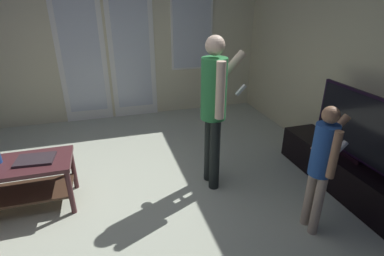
{
  "coord_description": "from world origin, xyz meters",
  "views": [
    {
      "loc": [
        0.04,
        -2.46,
        1.96
      ],
      "look_at": [
        0.79,
        0.06,
        0.79
      ],
      "focal_mm": 27.74,
      "sensor_mm": 36.0,
      "label": 1
    }
  ],
  "objects": [
    {
      "name": "ground_plane",
      "position": [
        0.0,
        0.0,
        -0.01
      ],
      "size": [
        5.55,
        5.41,
        0.02
      ],
      "primitive_type": "cube",
      "color": "#B4BBA6"
    },
    {
      "name": "coffee_table",
      "position": [
        -0.86,
        0.35,
        0.37
      ],
      "size": [
        0.97,
        0.51,
        0.51
      ],
      "color": "#492427",
      "rests_on": "ground_plane"
    },
    {
      "name": "person_adult",
      "position": [
        1.08,
        0.22,
        0.98
      ],
      "size": [
        0.57,
        0.44,
        1.64
      ],
      "color": "black",
      "rests_on": "ground_plane"
    },
    {
      "name": "flat_screen_tv",
      "position": [
        2.44,
        -0.27,
        0.75
      ],
      "size": [
        0.08,
        1.01,
        0.73
      ],
      "color": "black",
      "rests_on": "tv_stand"
    },
    {
      "name": "tv_stand",
      "position": [
        2.44,
        -0.28,
        0.19
      ],
      "size": [
        0.43,
        1.75,
        0.38
      ],
      "color": "black",
      "rests_on": "ground_plane"
    },
    {
      "name": "person_child",
      "position": [
        1.69,
        -0.72,
        0.71
      ],
      "size": [
        0.43,
        0.32,
        1.19
      ],
      "color": "tan",
      "rests_on": "ground_plane"
    },
    {
      "name": "laptop_closed",
      "position": [
        -0.7,
        0.36,
        0.52
      ],
      "size": [
        0.37,
        0.27,
        0.02
      ],
      "primitive_type": "cube",
      "rotation": [
        0.0,
        0.0,
        -0.09
      ],
      "color": "#32292E",
      "rests_on": "coffee_table"
    },
    {
      "name": "wall_back_with_doors",
      "position": [
        0.06,
        2.67,
        1.25
      ],
      "size": [
        5.55,
        0.09,
        2.56
      ],
      "color": "beige",
      "rests_on": "ground_plane"
    },
    {
      "name": "wall_right_plain",
      "position": [
        2.75,
        0.0,
        1.26
      ],
      "size": [
        0.06,
        5.41,
        2.53
      ],
      "color": "beige",
      "rests_on": "ground_plane"
    }
  ]
}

